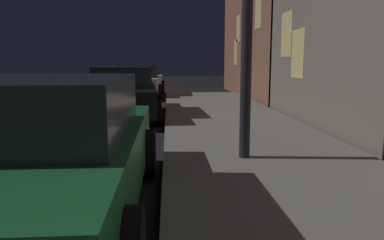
# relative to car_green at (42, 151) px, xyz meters

# --- Properties ---
(car_green) EXTENTS (2.13, 4.48, 1.43)m
(car_green) POSITION_rel_car_green_xyz_m (0.00, 0.00, 0.00)
(car_green) COLOR #19592D
(car_green) RESTS_ON ground
(car_black) EXTENTS (2.15, 4.58, 1.43)m
(car_black) POSITION_rel_car_green_xyz_m (-0.00, 6.93, 0.00)
(car_black) COLOR black
(car_black) RESTS_ON ground
(car_white) EXTENTS (2.09, 4.56, 1.43)m
(car_white) POSITION_rel_car_green_xyz_m (-0.00, 13.09, -0.01)
(car_white) COLOR silver
(car_white) RESTS_ON ground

